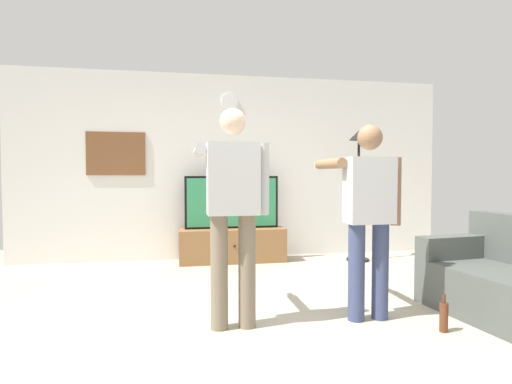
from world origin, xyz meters
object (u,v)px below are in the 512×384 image
television (232,202)px  person_standing_nearer_couch (368,211)px  wall_clock (230,101)px  floor_lamp (359,168)px  beverage_bottle (444,317)px  framed_picture (116,154)px  person_standing_nearer_lamp (233,204)px  tv_stand (232,245)px

television → person_standing_nearer_couch: (0.84, -2.58, 0.09)m
wall_clock → person_standing_nearer_couch: wall_clock is taller
floor_lamp → beverage_bottle: size_ratio=6.24×
framed_picture → wall_clock: bearing=-0.2°
television → person_standing_nearer_lamp: person_standing_nearer_lamp is taller
person_standing_nearer_couch → beverage_bottle: size_ratio=5.52×
wall_clock → person_standing_nearer_lamp: bearing=-96.5°
person_standing_nearer_lamp → person_standing_nearer_couch: person_standing_nearer_lamp is taller
floor_lamp → framed_picture: bearing=170.9°
television → person_standing_nearer_couch: 2.72m
person_standing_nearer_lamp → beverage_bottle: bearing=-14.1°
television → person_standing_nearer_lamp: 2.59m
television → floor_lamp: floor_lamp is taller
tv_stand → wall_clock: bearing=90.0°
person_standing_nearer_couch → wall_clock: bearing=106.5°
tv_stand → wall_clock: (0.00, 0.29, 2.08)m
television → beverage_bottle: bearing=-66.4°
wall_clock → framed_picture: (-1.61, 0.00, -0.78)m
floor_lamp → person_standing_nearer_lamp: 3.12m
framed_picture → beverage_bottle: 4.56m
television → beverage_bottle: size_ratio=4.44×
television → wall_clock: wall_clock is taller
floor_lamp → beverage_bottle: floor_lamp is taller
tv_stand → person_standing_nearer_lamp: (-0.32, -2.52, 0.77)m
framed_picture → floor_lamp: bearing=-9.1°
tv_stand → television: television is taller
person_standing_nearer_lamp → wall_clock: bearing=83.5°
tv_stand → wall_clock: 2.10m
person_standing_nearer_lamp → person_standing_nearer_couch: (1.16, -0.02, -0.07)m
tv_stand → floor_lamp: (1.79, -0.25, 1.10)m
framed_picture → person_standing_nearer_lamp: framed_picture is taller
tv_stand → person_standing_nearer_couch: size_ratio=0.90×
television → framed_picture: framed_picture is taller
wall_clock → person_standing_nearer_couch: size_ratio=0.15×
tv_stand → framed_picture: 2.09m
person_standing_nearer_lamp → person_standing_nearer_couch: size_ratio=1.07×
framed_picture → person_standing_nearer_couch: framed_picture is taller
floor_lamp → beverage_bottle: bearing=-100.4°
framed_picture → person_standing_nearer_couch: size_ratio=0.48×
wall_clock → television: bearing=-90.0°
floor_lamp → person_standing_nearer_lamp: (-2.11, -2.27, -0.33)m
tv_stand → person_standing_nearer_lamp: bearing=-97.3°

